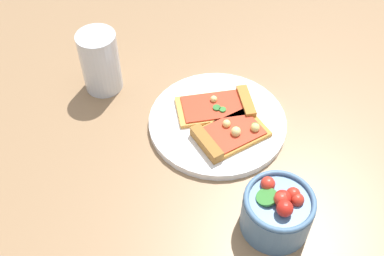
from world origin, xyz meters
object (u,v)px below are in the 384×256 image
at_px(soda_glass, 101,64).
at_px(pizza_slice_far, 227,135).
at_px(plate, 217,122).
at_px(pizza_slice_near, 221,106).
at_px(salad_bowl, 277,211).

bearing_deg(soda_glass, pizza_slice_far, 127.74).
distance_m(plate, soda_glass, 0.25).
bearing_deg(soda_glass, pizza_slice_near, 141.25).
bearing_deg(pizza_slice_near, pizza_slice_far, 76.19).
xyz_separation_m(plate, salad_bowl, (-0.00, 0.22, 0.03)).
relative_size(salad_bowl, soda_glass, 0.86).
relative_size(pizza_slice_far, soda_glass, 1.09).
distance_m(pizza_slice_far, soda_glass, 0.28).
distance_m(plate, salad_bowl, 0.22).
height_order(pizza_slice_near, soda_glass, soda_glass).
height_order(salad_bowl, soda_glass, soda_glass).
bearing_deg(pizza_slice_far, soda_glass, -52.26).
distance_m(salad_bowl, soda_glass, 0.43).
height_order(plate, pizza_slice_far, pizza_slice_far).
xyz_separation_m(pizza_slice_near, pizza_slice_far, (0.02, 0.07, 0.00)).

